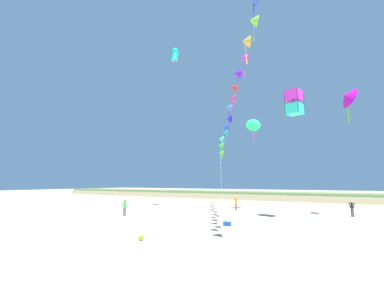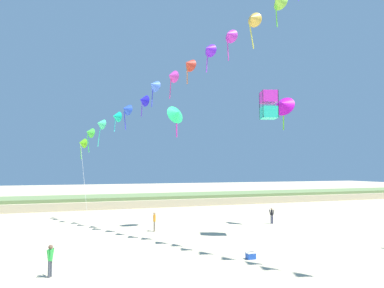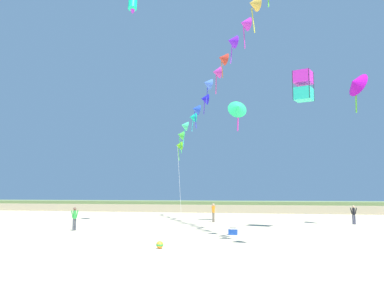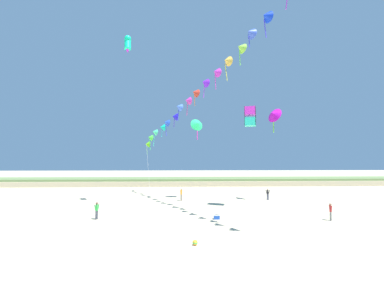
% 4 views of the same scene
% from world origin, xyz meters
% --- Properties ---
extents(ground_plane, '(240.00, 240.00, 0.00)m').
position_xyz_m(ground_plane, '(0.00, 0.00, 0.00)').
color(ground_plane, beige).
extents(dune_ridge, '(120.00, 9.40, 1.58)m').
position_xyz_m(dune_ridge, '(0.00, 42.64, 0.79)').
color(dune_ridge, '#BFAE8B').
rests_on(dune_ridge, ground).
extents(person_near_left, '(0.39, 0.54, 1.68)m').
position_xyz_m(person_near_left, '(-8.81, 8.52, 0.97)').
color(person_near_left, '#474C56').
rests_on(person_near_left, ground).
extents(person_near_right, '(0.30, 0.60, 1.76)m').
position_xyz_m(person_near_right, '(-0.54, 19.67, 1.02)').
color(person_near_right, '#726656').
rests_on(person_near_right, ground).
extents(person_mid_center, '(0.58, 0.23, 1.66)m').
position_xyz_m(person_mid_center, '(12.06, 19.89, 0.96)').
color(person_mid_center, '#282D4C').
rests_on(person_mid_center, ground).
extents(kite_banner_string, '(19.47, 32.44, 22.65)m').
position_xyz_m(kite_banner_string, '(2.35, 13.74, 15.44)').
color(kite_banner_string, '#61C91A').
extents(large_kite_low_lead, '(2.45, 2.66, 3.75)m').
position_xyz_m(large_kite_low_lead, '(12.46, 18.04, 12.26)').
color(large_kite_low_lead, '#D312C6').
extents(large_kite_mid_trail, '(1.10, 1.40, 2.37)m').
position_xyz_m(large_kite_mid_trail, '(-7.67, 16.06, 21.24)').
color(large_kite_mid_trail, '#0FF0A5').
extents(large_kite_high_solo, '(1.67, 1.67, 2.36)m').
position_xyz_m(large_kite_high_solo, '(7.95, 13.63, 11.16)').
color(large_kite_high_solo, '#28DBB7').
extents(large_kite_outer_drift, '(2.20, 1.83, 3.35)m').
position_xyz_m(large_kite_outer_drift, '(1.83, 20.54, 11.14)').
color(large_kite_outer_drift, '#2AF17D').
extents(beach_cooler, '(0.58, 0.41, 0.46)m').
position_xyz_m(beach_cooler, '(3.00, 8.20, 0.21)').
color(beach_cooler, blue).
rests_on(beach_cooler, ground).
extents(beach_ball, '(0.36, 0.36, 0.36)m').
position_xyz_m(beach_ball, '(0.48, 0.60, 0.18)').
color(beach_ball, orange).
rests_on(beach_ball, ground).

